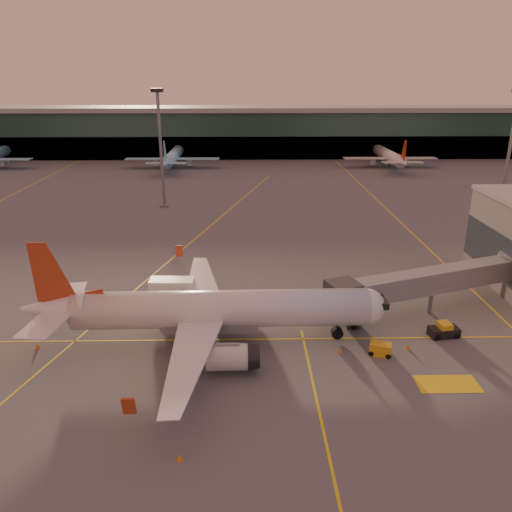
{
  "coord_description": "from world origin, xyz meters",
  "views": [
    {
      "loc": [
        -1.33,
        -44.75,
        28.08
      ],
      "look_at": [
        -0.1,
        18.92,
        5.0
      ],
      "focal_mm": 35.0,
      "sensor_mm": 36.0,
      "label": 1
    }
  ],
  "objects_px": {
    "gpu_cart": "(380,349)",
    "main_airplane": "(209,311)",
    "pushback_tug": "(444,331)",
    "catering_truck": "(173,293)"
  },
  "relations": [
    {
      "from": "catering_truck",
      "to": "gpu_cart",
      "type": "relative_size",
      "value": 2.12
    },
    {
      "from": "gpu_cart",
      "to": "main_airplane",
      "type": "bearing_deg",
      "value": -168.66
    },
    {
      "from": "gpu_cart",
      "to": "pushback_tug",
      "type": "xyz_separation_m",
      "value": [
        8.26,
        3.85,
        0.03
      ]
    },
    {
      "from": "catering_truck",
      "to": "main_airplane",
      "type": "bearing_deg",
      "value": -55.71
    },
    {
      "from": "catering_truck",
      "to": "gpu_cart",
      "type": "xyz_separation_m",
      "value": [
        23.5,
        -11.21,
        -1.75
      ]
    },
    {
      "from": "main_airplane",
      "to": "catering_truck",
      "type": "height_order",
      "value": "main_airplane"
    },
    {
      "from": "gpu_cart",
      "to": "pushback_tug",
      "type": "relative_size",
      "value": 0.75
    },
    {
      "from": "catering_truck",
      "to": "gpu_cart",
      "type": "height_order",
      "value": "catering_truck"
    },
    {
      "from": "catering_truck",
      "to": "pushback_tug",
      "type": "height_order",
      "value": "catering_truck"
    },
    {
      "from": "main_airplane",
      "to": "pushback_tug",
      "type": "relative_size",
      "value": 11.29
    }
  ]
}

